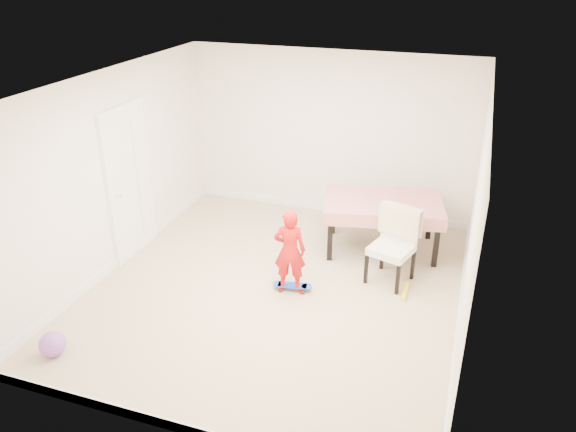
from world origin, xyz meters
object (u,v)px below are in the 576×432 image
(dining_table, at_px, (382,225))
(child, at_px, (290,253))
(skateboard, at_px, (292,287))
(balloon, at_px, (52,344))
(dining_chair, at_px, (391,247))

(dining_table, height_order, child, child)
(skateboard, xyz_separation_m, child, (-0.03, -0.02, 0.50))
(dining_table, height_order, balloon, dining_table)
(dining_chair, relative_size, child, 0.92)
(dining_chair, xyz_separation_m, child, (-1.15, -0.64, 0.04))
(child, relative_size, balloon, 3.86)
(dining_table, distance_m, skateboard, 1.72)
(child, bearing_deg, dining_chair, -162.41)
(child, bearing_deg, balloon, 33.90)
(dining_table, distance_m, dining_chair, 0.88)
(dining_table, xyz_separation_m, skateboard, (-0.86, -1.45, -0.34))
(skateboard, bearing_deg, child, -151.26)
(dining_chair, xyz_separation_m, skateboard, (-1.12, -0.61, -0.46))
(dining_table, bearing_deg, dining_chair, -84.22)
(dining_chair, bearing_deg, child, -133.89)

